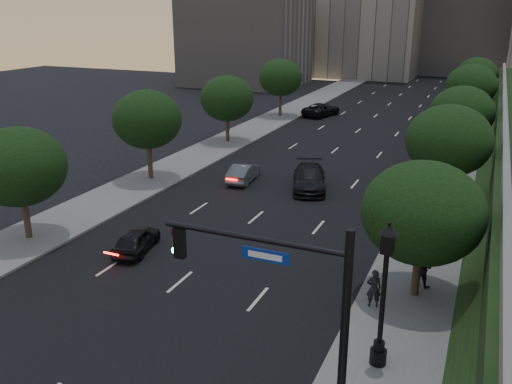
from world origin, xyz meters
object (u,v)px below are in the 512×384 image
at_px(traffic_signal_mast, 305,335).
at_px(pedestrian_c, 434,228).
at_px(sedan_far_left, 321,110).
at_px(sedan_far_right, 422,139).
at_px(pedestrian_a, 374,288).
at_px(sedan_near_left, 136,240).
at_px(sedan_mid_left, 244,172).
at_px(pedestrian_b, 423,268).
at_px(street_lamp, 383,302).
at_px(sedan_near_right, 309,178).

xyz_separation_m(traffic_signal_mast, pedestrian_c, (1.98, 16.13, -2.68)).
bearing_deg(pedestrian_c, traffic_signal_mast, 66.85).
relative_size(sedan_far_left, sedan_far_right, 1.32).
distance_m(pedestrian_a, pedestrian_c, 8.05).
xyz_separation_m(traffic_signal_mast, sedan_near_left, (-12.32, 9.15, -3.03)).
xyz_separation_m(sedan_near_left, sedan_mid_left, (0.12, 13.34, 0.04)).
bearing_deg(traffic_signal_mast, pedestrian_b, 79.44).
distance_m(sedan_mid_left, sedan_far_left, 27.09).
relative_size(sedan_near_left, pedestrian_b, 2.17).
relative_size(traffic_signal_mast, pedestrian_c, 4.16).
bearing_deg(sedan_far_right, street_lamp, -102.58).
bearing_deg(sedan_near_left, sedan_mid_left, -102.50).
relative_size(sedan_mid_left, sedan_far_right, 0.99).
bearing_deg(sedan_mid_left, sedan_near_left, 83.92).
xyz_separation_m(sedan_far_left, pedestrian_a, (14.79, -41.25, 0.25)).
relative_size(sedan_near_left, pedestrian_a, 2.19).
distance_m(sedan_near_right, pedestrian_a, 16.31).
xyz_separation_m(sedan_far_left, sedan_near_right, (7.23, -26.80, 0.04)).
bearing_deg(pedestrian_c, sedan_mid_left, -40.31).
bearing_deg(pedestrian_c, pedestrian_b, 74.66).
distance_m(sedan_near_left, sedan_far_right, 31.63).
xyz_separation_m(traffic_signal_mast, pedestrian_a, (0.38, 8.24, -2.66)).
distance_m(street_lamp, pedestrian_c, 11.83).
xyz_separation_m(street_lamp, sedan_near_left, (-13.69, 4.73, -1.99)).
xyz_separation_m(sedan_mid_left, sedan_far_right, (10.76, 16.36, 0.03)).
bearing_deg(street_lamp, pedestrian_a, 104.49).
relative_size(traffic_signal_mast, sedan_near_right, 1.26).
bearing_deg(sedan_mid_left, pedestrian_c, 150.29).
bearing_deg(sedan_near_right, sedan_far_right, 52.09).
distance_m(sedan_mid_left, pedestrian_a, 19.01).
bearing_deg(sedan_near_left, traffic_signal_mast, 131.44).
xyz_separation_m(pedestrian_a, pedestrian_b, (1.68, 2.78, 0.01)).
bearing_deg(traffic_signal_mast, pedestrian_c, 82.99).
bearing_deg(sedan_near_right, pedestrian_c, -53.93).
relative_size(traffic_signal_mast, sedan_near_left, 1.85).
xyz_separation_m(traffic_signal_mast, sedan_near_right, (-7.18, 22.69, -2.87)).
xyz_separation_m(sedan_far_right, pedestrian_a, (1.81, -30.61, 0.30)).
xyz_separation_m(street_lamp, sedan_far_left, (-15.77, 45.07, -1.87)).
bearing_deg(pedestrian_a, sedan_near_right, -81.29).
distance_m(sedan_near_left, sedan_near_right, 14.48).
distance_m(traffic_signal_mast, pedestrian_a, 8.67).
distance_m(sedan_near_right, pedestrian_c, 11.28).
bearing_deg(street_lamp, sedan_near_left, 160.95).
bearing_deg(sedan_near_left, sedan_near_right, -122.76).
distance_m(sedan_far_right, pedestrian_a, 30.66).
relative_size(sedan_mid_left, sedan_near_right, 0.74).
distance_m(traffic_signal_mast, sedan_near_right, 23.97).
bearing_deg(pedestrian_c, pedestrian_a, 62.33).
bearing_deg(sedan_far_left, sedan_far_right, 156.03).
height_order(traffic_signal_mast, sedan_far_right, traffic_signal_mast).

